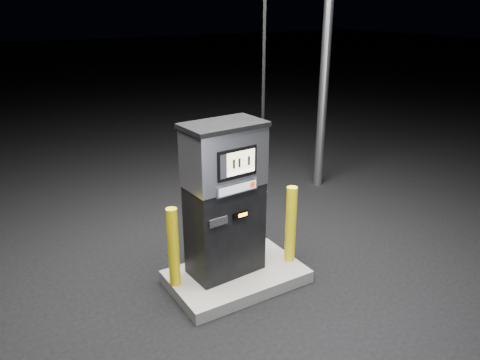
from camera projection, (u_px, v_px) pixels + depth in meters
ground at (236, 282)px, 5.74m from camera, size 80.00×80.00×0.00m
pump_island at (236, 276)px, 5.71m from camera, size 1.60×1.00×0.15m
fuel_dispenser at (225, 199)px, 5.38m from camera, size 1.03×0.60×3.82m
bollard_left at (173, 247)px, 5.26m from camera, size 0.14×0.14×0.96m
bollard_right at (291, 224)px, 5.77m from camera, size 0.17×0.17×0.99m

